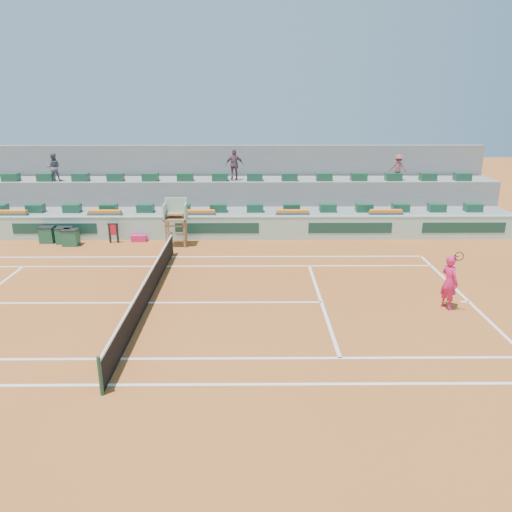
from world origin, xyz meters
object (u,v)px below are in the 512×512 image
Objects in this scene: player_bag at (139,238)px; umpire_chair at (176,215)px; drink_cooler_a at (71,237)px; tennis_player at (449,282)px.

player_bag is 0.32× the size of umpire_chair.
drink_cooler_a is 18.09m from tennis_player.
tennis_player is (16.22, -7.98, 0.57)m from drink_cooler_a.
umpire_chair is at bearing 0.45° from drink_cooler_a.
drink_cooler_a is at bearing -168.39° from player_bag.
drink_cooler_a is 0.37× the size of tennis_player.
drink_cooler_a is (-3.30, -0.68, 0.25)m from player_bag.
player_bag is 15.58m from tennis_player.
umpire_chair is at bearing -16.93° from player_bag.
umpire_chair reaches higher than player_bag.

